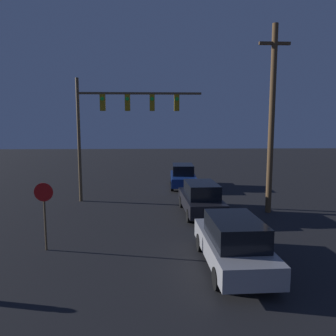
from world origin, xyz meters
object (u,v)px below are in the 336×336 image
car_far (183,176)px  stop_sign (44,204)px  traffic_signal_mast (117,115)px  car_near (233,242)px  utility_pole (272,118)px  car_mid (201,198)px

car_far → stop_sign: size_ratio=1.85×
car_far → traffic_signal_mast: bearing=47.3°
car_near → utility_pole: (3.30, 6.35, 3.85)m
car_far → stop_sign: stop_sign is taller
utility_pole → car_mid: bearing=-175.4°
car_near → stop_sign: (-6.14, 1.67, 0.83)m
car_near → utility_pole: bearing=60.7°
car_near → traffic_signal_mast: (-4.43, 9.15, 4.06)m
car_near → stop_sign: 6.41m
car_near → traffic_signal_mast: size_ratio=0.63×
car_far → stop_sign: (-5.74, -11.51, 0.83)m
car_far → traffic_signal_mast: traffic_signal_mast is taller
car_mid → car_far: bearing=89.8°
car_near → car_far: 13.19m
traffic_signal_mast → stop_sign: bearing=-102.9°
car_mid → traffic_signal_mast: size_ratio=0.63×
car_mid → utility_pole: size_ratio=0.49×
car_near → car_far: size_ratio=1.00×
car_near → utility_pole: utility_pole is taller
traffic_signal_mast → stop_sign: (-1.71, -7.47, -3.23)m
traffic_signal_mast → utility_pole: bearing=-19.9°
car_near → utility_pole: size_ratio=0.49×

